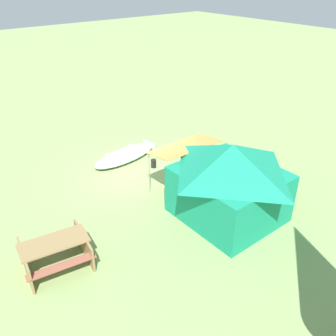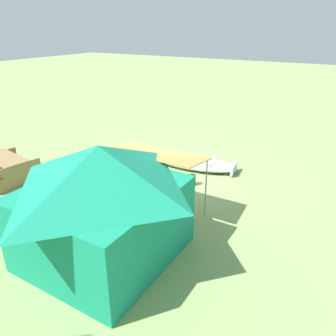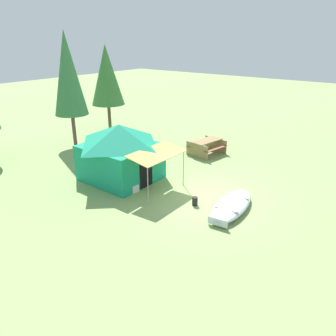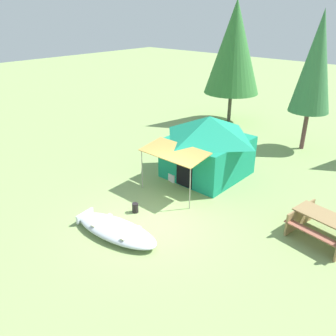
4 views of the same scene
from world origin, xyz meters
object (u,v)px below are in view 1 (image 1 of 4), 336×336
Objects in this scene: canvas_cabin_tent at (229,180)px; fuel_can at (154,163)px; picnic_table at (55,251)px; cooler_box at (213,188)px; beached_rowboat at (125,155)px.

canvas_cabin_tent is 4.19m from fuel_can.
picnic_table is 5.85× the size of fuel_can.
cooler_box is at bearing 101.47° from fuel_can.
picnic_table is at bearing 40.34° from beached_rowboat.
fuel_can is (-0.05, -4.03, -1.14)m from canvas_cabin_tent.
beached_rowboat is 6.26m from picnic_table.
canvas_cabin_tent is 7.67× the size of cooler_box.
canvas_cabin_tent is 1.80m from cooler_box.
fuel_can is (-0.52, 1.29, -0.02)m from beached_rowboat.
picnic_table is at bearing -13.69° from canvas_cabin_tent.
canvas_cabin_tent is (-0.47, 5.32, 1.12)m from beached_rowboat.
beached_rowboat reaches higher than fuel_can.
canvas_cabin_tent reaches higher than beached_rowboat.
canvas_cabin_tent reaches higher than cooler_box.
picnic_table is 3.49× the size of cooler_box.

